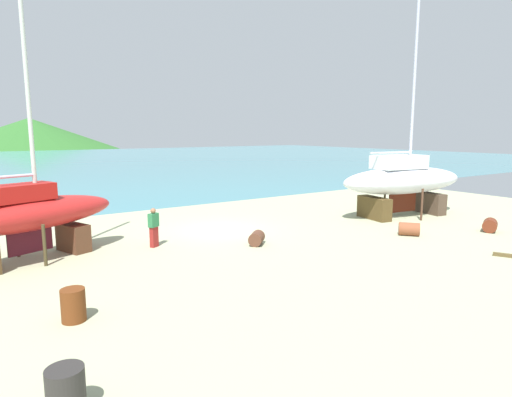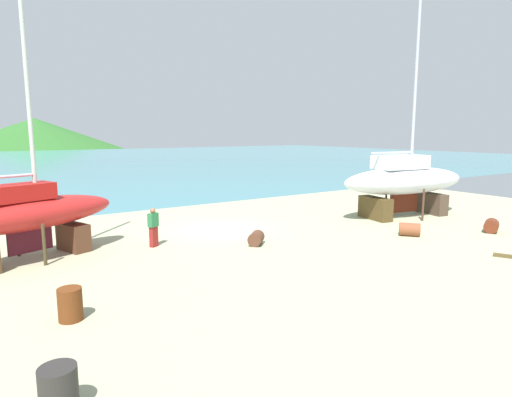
# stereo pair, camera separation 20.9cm
# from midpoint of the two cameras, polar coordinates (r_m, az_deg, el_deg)

# --- Properties ---
(ground_plane) EXTENTS (45.00, 45.00, 0.00)m
(ground_plane) POSITION_cam_midpoint_polar(r_m,az_deg,el_deg) (17.63, 1.86, -6.73)
(ground_plane) COLOR #A5AA84
(sea_water) EXTENTS (173.38, 95.70, 0.01)m
(sea_water) POSITION_cam_midpoint_polar(r_m,az_deg,el_deg) (73.77, -25.70, 4.33)
(sea_water) COLOR teal
(sea_water) RESTS_ON ground
(headland_hill) EXTENTS (106.65, 106.65, 19.70)m
(headland_hill) POSITION_cam_midpoint_polar(r_m,az_deg,el_deg) (183.36, -27.23, 6.43)
(headland_hill) COLOR #2E6729
(headland_hill) RESTS_ON ground
(sailboat_mid_port) EXTENTS (6.99, 4.05, 10.91)m
(sailboat_mid_port) POSITION_cam_midpoint_polar(r_m,az_deg,el_deg) (17.72, -27.84, -1.95)
(sailboat_mid_port) COLOR #563220
(sailboat_mid_port) RESTS_ON ground
(sailboat_small_center) EXTENTS (8.40, 3.79, 14.31)m
(sailboat_small_center) POSITION_cam_midpoint_polar(r_m,az_deg,el_deg) (25.45, 19.37, 2.29)
(sailboat_small_center) COLOR #4C3A2C
(sailboat_small_center) RESTS_ON ground
(worker) EXTENTS (0.50, 0.43, 1.64)m
(worker) POSITION_cam_midpoint_polar(r_m,az_deg,el_deg) (18.23, -13.19, -3.68)
(worker) COLOR maroon
(worker) RESTS_ON ground
(barrel_by_slipway) EXTENTS (1.04, 1.08, 0.60)m
(barrel_by_slipway) POSITION_cam_midpoint_polar(r_m,az_deg,el_deg) (20.96, 20.04, -3.89)
(barrel_by_slipway) COLOR brown
(barrel_by_slipway) RESTS_ON ground
(barrel_rust_near) EXTENTS (1.00, 0.91, 0.63)m
(barrel_rust_near) POSITION_cam_midpoint_polar(r_m,az_deg,el_deg) (23.31, 29.07, -3.19)
(barrel_rust_near) COLOR maroon
(barrel_rust_near) RESTS_ON ground
(barrel_rust_mid) EXTENTS (0.69, 0.69, 0.83)m
(barrel_rust_mid) POSITION_cam_midpoint_polar(r_m,az_deg,el_deg) (8.56, -24.11, -22.29)
(barrel_rust_mid) COLOR #2B2927
(barrel_rust_mid) RESTS_ON ground
(barrel_ochre) EXTENTS (0.83, 0.83, 0.84)m
(barrel_ochre) POSITION_cam_midpoint_polar(r_m,az_deg,el_deg) (12.06, -23.04, -12.84)
(barrel_ochre) COLOR #612F13
(barrel_ochre) RESTS_ON ground
(barrel_tipped_right) EXTENTS (0.98, 0.97, 0.57)m
(barrel_tipped_right) POSITION_cam_midpoint_polar(r_m,az_deg,el_deg) (18.17, 0.35, -5.32)
(barrel_tipped_right) COLOR brown
(barrel_tipped_right) RESTS_ON ground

